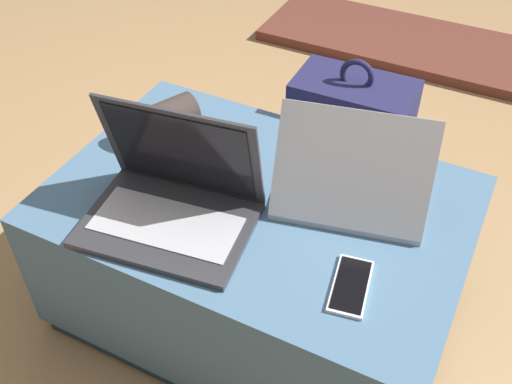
{
  "coord_description": "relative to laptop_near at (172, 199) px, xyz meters",
  "views": [
    {
      "loc": [
        0.45,
        -0.91,
        1.35
      ],
      "look_at": [
        0.03,
        -0.06,
        0.49
      ],
      "focal_mm": 42.0,
      "sensor_mm": 36.0,
      "label": 1
    }
  ],
  "objects": [
    {
      "name": "laptop_near",
      "position": [
        0.0,
        0.0,
        0.0
      ],
      "size": [
        0.39,
        0.31,
        0.27
      ],
      "rotation": [
        0.0,
        0.0,
        0.13
      ],
      "color": "#333338",
      "rests_on": "ottoman"
    },
    {
      "name": "cell_phone",
      "position": [
        0.42,
        -0.01,
        -0.05
      ],
      "size": [
        0.09,
        0.16,
        0.01
      ],
      "rotation": [
        0.0,
        0.0,
        0.17
      ],
      "color": "white",
      "rests_on": "ottoman"
    },
    {
      "name": "ottoman",
      "position": [
        0.14,
        0.14,
        -0.26
      ],
      "size": [
        0.96,
        0.65,
        0.41
      ],
      "color": "#2A3D4E",
      "rests_on": "ground_plane"
    },
    {
      "name": "backpack",
      "position": [
        0.21,
        0.6,
        -0.23
      ],
      "size": [
        0.33,
        0.25,
        0.57
      ],
      "rotation": [
        0.0,
        0.0,
        3.16
      ],
      "color": "#23234C",
      "rests_on": "ground_plane"
    },
    {
      "name": "wrist_brace",
      "position": [
        -0.19,
        0.26,
        -0.01
      ],
      "size": [
        0.16,
        0.2,
        0.09
      ],
      "rotation": [
        0.0,
        0.0,
        4.27
      ],
      "color": "#3D332D",
      "rests_on": "ottoman"
    },
    {
      "name": "laptop_far",
      "position": [
        0.33,
        0.22,
        -0.0
      ],
      "size": [
        0.38,
        0.32,
        0.25
      ],
      "rotation": [
        0.0,
        0.0,
        3.35
      ],
      "color": "#B7B7BC",
      "rests_on": "ottoman"
    },
    {
      "name": "ground_plane",
      "position": [
        0.14,
        0.14,
        -0.47
      ],
      "size": [
        14.0,
        14.0,
        0.0
      ],
      "primitive_type": "plane",
      "color": "tan"
    },
    {
      "name": "fireplace_hearth",
      "position": [
        0.14,
        1.76,
        -0.45
      ],
      "size": [
        1.4,
        0.5,
        0.04
      ],
      "color": "brown",
      "rests_on": "ground_plane"
    }
  ]
}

